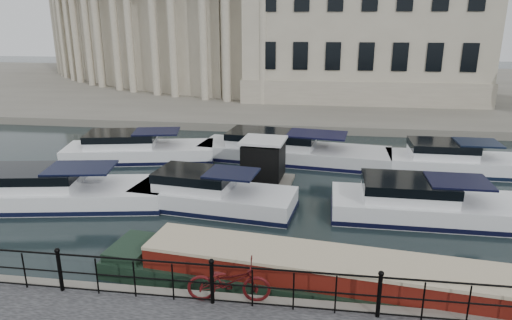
{
  "coord_description": "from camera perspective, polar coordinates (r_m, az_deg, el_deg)",
  "views": [
    {
      "loc": [
        2.42,
        -11.81,
        7.27
      ],
      "look_at": [
        0.5,
        2.0,
        3.0
      ],
      "focal_mm": 32.0,
      "sensor_mm": 36.0,
      "label": 1
    }
  ],
  "objects": [
    {
      "name": "ground_plane",
      "position": [
        14.08,
        -3.23,
        -14.09
      ],
      "size": [
        160.0,
        160.0,
        0.0
      ],
      "primitive_type": "plane",
      "color": "black",
      "rests_on": "ground"
    },
    {
      "name": "bicycle",
      "position": [
        11.69,
        -3.42,
        -14.9
      ],
      "size": [
        2.14,
        0.94,
        1.09
      ],
      "primitive_type": "imported",
      "rotation": [
        0.0,
        0.0,
        1.68
      ],
      "color": "#4A0D0E",
      "rests_on": "near_quay"
    },
    {
      "name": "railing",
      "position": [
        11.58,
        -5.53,
        -14.67
      ],
      "size": [
        24.14,
        0.14,
        1.22
      ],
      "color": "black",
      "rests_on": "near_quay"
    },
    {
      "name": "harbour_hut",
      "position": [
        21.08,
        0.94,
        -0.41
      ],
      "size": [
        2.85,
        2.45,
        2.16
      ],
      "rotation": [
        0.0,
        0.0,
        -0.09
      ],
      "color": "#6B665B",
      "rests_on": "ground_plane"
    },
    {
      "name": "cabin_cruisers",
      "position": [
        21.45,
        -0.19,
        -1.75
      ],
      "size": [
        25.5,
        11.67,
        1.99
      ],
      "color": "white",
      "rests_on": "ground_plane"
    },
    {
      "name": "far_bank",
      "position": [
        51.35,
        5.2,
        9.12
      ],
      "size": [
        120.0,
        42.0,
        0.55
      ],
      "primitive_type": "cube",
      "color": "#6B665B",
      "rests_on": "ground_plane"
    },
    {
      "name": "narrowboat",
      "position": [
        13.09,
        11.57,
        -15.21
      ],
      "size": [
        14.46,
        3.65,
        1.53
      ],
      "rotation": [
        0.0,
        0.0,
        -0.12
      ],
      "color": "black",
      "rests_on": "ground_plane"
    },
    {
      "name": "civic_building",
      "position": [
        46.64,
        3.87,
        16.7
      ],
      "size": [
        53.55,
        31.84,
        16.85
      ],
      "color": "#ADA38C",
      "rests_on": "far_bank"
    }
  ]
}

